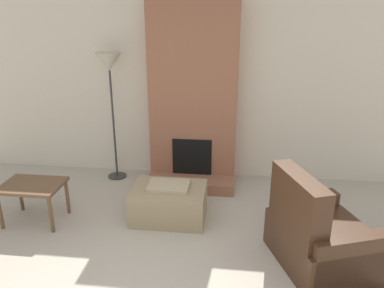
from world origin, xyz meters
name	(u,v)px	position (x,y,z in m)	size (l,w,h in m)	color
wall_back	(195,92)	(0.00, 3.23, 1.30)	(7.05, 0.06, 2.60)	beige
fireplace	(193,101)	(0.00, 2.98, 1.23)	(1.25, 0.76, 2.60)	#935B42
ottoman	(169,202)	(-0.17, 1.80, 0.22)	(0.90, 0.63, 0.47)	#998460
armchair	(316,238)	(1.46, 1.09, 0.30)	(1.12, 1.21, 1.01)	#422819
side_table	(33,189)	(-1.78, 1.55, 0.43)	(0.71, 0.52, 0.50)	brown
floor_lamp_left	(109,69)	(-1.19, 2.92, 1.67)	(0.37, 0.37, 1.90)	#333333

